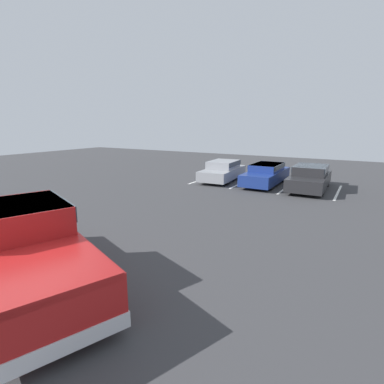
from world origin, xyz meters
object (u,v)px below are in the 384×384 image
pickup_truck (26,248)px  parked_sedan_c (310,177)px  wheel_stop_curb (265,177)px  parked_sedan_b (266,173)px  parked_sedan_a (223,170)px

pickup_truck → parked_sedan_c: pickup_truck is taller
parked_sedan_c → wheel_stop_curb: bearing=-127.3°
parked_sedan_b → parked_sedan_c: (2.50, -0.17, 0.05)m
parked_sedan_a → parked_sedan_c: bearing=86.6°
wheel_stop_curb → parked_sedan_a: bearing=-131.7°
parked_sedan_a → parked_sedan_c: (5.25, 0.03, 0.03)m
parked_sedan_a → parked_sedan_b: (2.75, 0.20, -0.01)m
parked_sedan_c → parked_sedan_b: bearing=-95.1°
parked_sedan_a → parked_sedan_b: bearing=90.5°
pickup_truck → parked_sedan_a: (-1.69, 13.92, -0.25)m
parked_sedan_b → parked_sedan_c: bearing=86.1°
pickup_truck → parked_sedan_b: 14.17m
pickup_truck → parked_sedan_a: 14.03m
pickup_truck → parked_sedan_b: size_ratio=1.27×
wheel_stop_curb → parked_sedan_b: bearing=-72.9°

